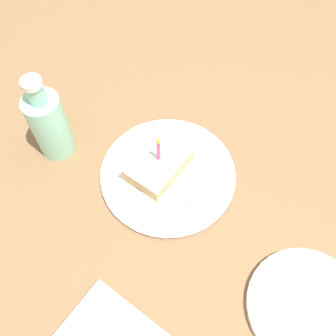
% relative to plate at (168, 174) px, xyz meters
% --- Properties ---
extents(ground_plane, '(2.40, 2.40, 0.04)m').
position_rel_plate_xyz_m(ground_plane, '(0.01, 0.02, -0.03)').
color(ground_plane, brown).
rests_on(ground_plane, ground).
extents(plate, '(0.28, 0.28, 0.01)m').
position_rel_plate_xyz_m(plate, '(0.00, 0.00, 0.00)').
color(plate, white).
rests_on(plate, ground_plane).
extents(cake_slice, '(0.09, 0.13, 0.11)m').
position_rel_plate_xyz_m(cake_slice, '(0.02, 0.00, 0.03)').
color(cake_slice, tan).
rests_on(cake_slice, plate).
extents(fork, '(0.16, 0.09, 0.00)m').
position_rel_plate_xyz_m(fork, '(-0.05, 0.04, 0.01)').
color(fork, '#B2B2B7').
rests_on(fork, plate).
extents(bottle, '(0.07, 0.07, 0.21)m').
position_rel_plate_xyz_m(bottle, '(0.24, 0.08, 0.08)').
color(bottle, '#8CD1B2').
rests_on(bottle, ground_plane).
extents(side_plate, '(0.21, 0.21, 0.02)m').
position_rel_plate_xyz_m(side_plate, '(-0.35, 0.07, 0.00)').
color(side_plate, white).
rests_on(side_plate, ground_plane).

